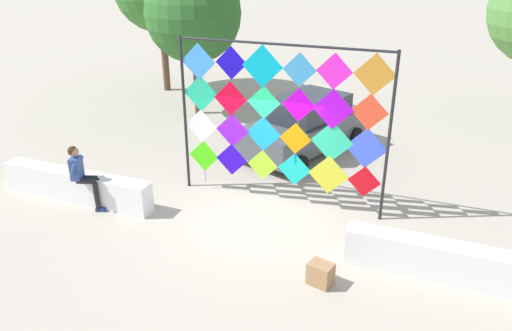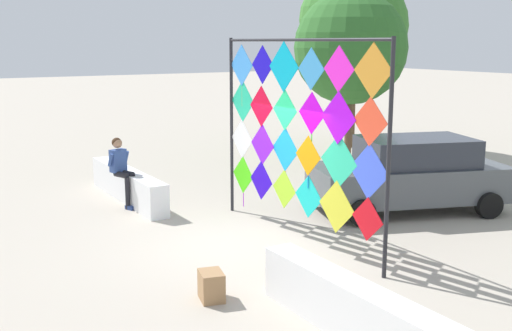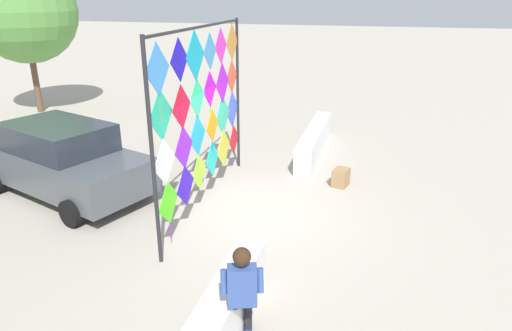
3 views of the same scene
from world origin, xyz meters
TOP-DOWN VIEW (x-y plane):
  - ground at (0.00, 0.00)m, footprint 120.00×120.00m
  - plaza_ledge_left at (-4.28, -0.59)m, footprint 4.01×0.44m
  - plaza_ledge_right at (4.28, -0.59)m, footprint 4.01×0.44m
  - kite_display_rack at (0.27, 1.14)m, footprint 4.90×0.18m
  - seated_vendor at (-3.78, -0.89)m, footprint 0.75×0.59m
  - parked_car at (-0.11, 4.47)m, footprint 3.11×4.62m
  - cardboard_box_large at (2.02, -1.58)m, footprint 0.50×0.43m
  - tree_far_right at (-4.92, 6.62)m, footprint 3.33×3.33m
  - tree_broadleaf at (-7.61, 8.82)m, footprint 3.75×3.75m

SIDE VIEW (x-z plane):
  - ground at x=0.00m, z-range 0.00..0.00m
  - cardboard_box_large at x=2.02m, z-range 0.00..0.43m
  - plaza_ledge_left at x=-4.28m, z-range 0.00..0.74m
  - plaza_ledge_right at x=4.28m, z-range 0.00..0.74m
  - parked_car at x=-0.11m, z-range 0.01..1.66m
  - seated_vendor at x=-3.78m, z-range 0.15..1.74m
  - kite_display_rack at x=0.27m, z-range 0.30..4.10m
  - tree_far_right at x=-4.92m, z-range 1.01..6.23m
  - tree_broadleaf at x=-7.61m, z-range 1.27..7.42m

